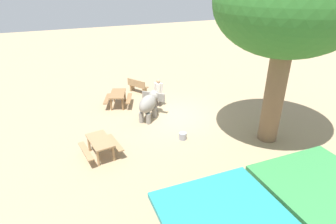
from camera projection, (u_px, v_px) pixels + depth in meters
The scene contains 8 objects.
ground_plane at pixel (174, 116), 15.10m from camera, with size 60.00×60.00×0.00m, color tan.
elephant at pixel (149, 103), 14.53m from camera, with size 1.76×1.80×1.32m.
person_handler at pixel (158, 91), 15.85m from camera, with size 0.42×0.35×1.62m.
shade_tree_main at pixel (291, 3), 10.48m from camera, with size 5.96×5.47×8.07m.
wooden_bench at pixel (137, 86), 17.90m from camera, with size 1.09×1.39×0.88m.
picnic_table_near at pixel (100, 144), 11.56m from camera, with size 1.70×1.71×0.78m.
picnic_table_far at pixel (118, 96), 16.06m from camera, with size 1.90×1.91×0.78m.
feed_bucket at pixel (183, 136), 12.93m from camera, with size 0.36×0.36×0.32m, color gray.
Camera 1 is at (5.28, 12.38, 6.85)m, focal length 30.09 mm.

